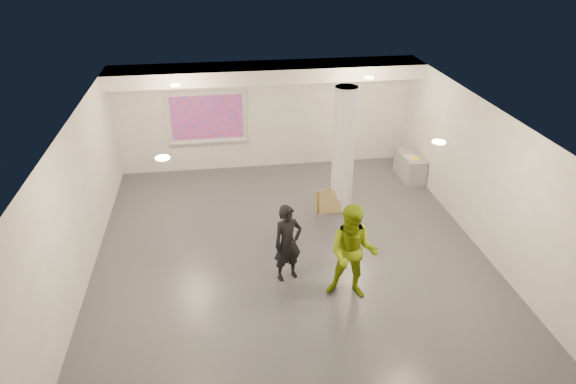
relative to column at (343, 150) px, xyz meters
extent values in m
cube|color=#3A3C42|center=(-1.50, -1.80, -1.50)|extent=(8.00, 9.00, 0.01)
cube|color=white|center=(-1.50, -1.80, 1.50)|extent=(8.00, 9.00, 0.01)
cube|color=beige|center=(-1.50, 2.70, 0.00)|extent=(8.00, 0.01, 3.00)
cube|color=beige|center=(-1.50, -6.30, 0.00)|extent=(8.00, 0.01, 3.00)
cube|color=beige|center=(-5.50, -1.80, 0.00)|extent=(0.01, 9.00, 3.00)
cube|color=beige|center=(2.50, -1.80, 0.00)|extent=(0.01, 9.00, 3.00)
cube|color=silver|center=(-1.50, 2.15, 1.32)|extent=(8.00, 1.10, 0.36)
cylinder|color=#FFFA95|center=(-3.70, 0.70, 1.48)|extent=(0.22, 0.22, 0.02)
cylinder|color=#FFFA95|center=(0.70, 0.70, 1.48)|extent=(0.22, 0.22, 0.02)
cylinder|color=#FFFA95|center=(-3.70, -3.30, 1.48)|extent=(0.22, 0.22, 0.02)
cylinder|color=#FFFA95|center=(0.70, -3.30, 1.48)|extent=(0.22, 0.22, 0.02)
cylinder|color=silver|center=(0.00, 0.00, 0.00)|extent=(0.52, 0.52, 3.00)
cube|color=silver|center=(-3.10, 2.66, 0.05)|extent=(2.10, 0.06, 1.40)
cube|color=#0037B9|center=(-3.10, 2.62, 0.05)|extent=(1.90, 0.01, 1.20)
cube|color=silver|center=(-3.10, 2.60, -0.65)|extent=(2.10, 0.08, 0.04)
cube|color=gray|center=(2.22, 1.32, -1.16)|extent=(0.50, 1.17, 0.68)
cube|color=silver|center=(2.17, 1.15, -0.81)|extent=(0.35, 0.41, 0.02)
cube|color=yellow|center=(2.23, 1.03, -0.81)|extent=(0.21, 0.27, 0.03)
cube|color=olive|center=(-0.32, -0.20, -1.22)|extent=(0.52, 0.23, 0.55)
cube|color=olive|center=(-0.43, -0.07, -1.23)|extent=(0.50, 0.28, 0.53)
imported|color=black|center=(-1.68, -2.58, -0.72)|extent=(0.66, 0.53, 1.57)
imported|color=#789610|center=(-0.61, -3.28, -0.57)|extent=(1.09, 0.97, 1.86)
camera|label=1|loc=(-2.86, -10.62, 4.61)|focal=32.00mm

